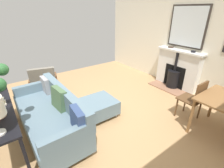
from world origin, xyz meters
name	(u,v)px	position (x,y,z in m)	size (l,w,h in m)	color
ground_plane	(95,113)	(0.00, 0.00, 0.00)	(5.51, 5.66, 0.01)	tan
wall_left	(179,36)	(-2.76, 0.00, 1.40)	(0.12, 5.66, 2.79)	silver
fireplace	(176,71)	(-2.54, 0.24, 0.48)	(0.63, 1.29, 1.08)	#93664C
mirror_over_mantel	(187,27)	(-2.67, 0.24, 1.66)	(0.04, 0.98, 1.04)	#2D2823
mantel_bowl_near	(171,47)	(-2.58, -0.08, 1.10)	(0.15, 0.15, 0.04)	#47382D
mantel_bowl_far	(193,51)	(-2.58, 0.58, 1.11)	(0.12, 0.12, 0.04)	black
sofa	(51,115)	(0.92, 0.04, 0.36)	(0.83, 1.96, 0.83)	#B2B2B7
ottoman	(99,106)	(-0.03, 0.13, 0.23)	(0.66, 0.66, 0.37)	#B2B2B7
armchair_accent	(43,79)	(0.62, -1.54, 0.43)	(0.80, 0.74, 0.78)	brown
dining_chair_near_fireplace	(195,98)	(-1.46, 1.36, 0.51)	(0.40, 0.40, 0.86)	brown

